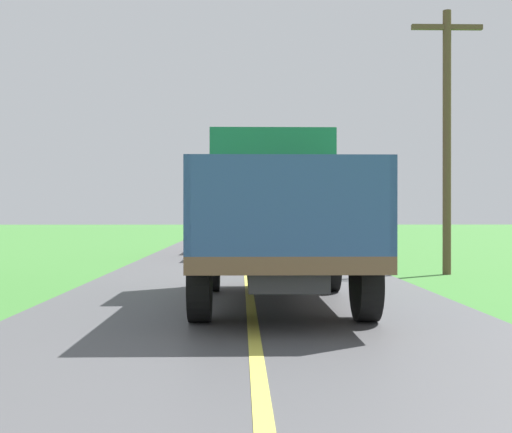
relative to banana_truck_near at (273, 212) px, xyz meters
The scene contains 3 objects.
banana_truck_near is the anchor object (origin of this frame).
banana_truck_far 12.47m from the banana_truck_near, 89.97° to the left, with size 2.38×5.81×2.80m.
utility_pole_roadside 6.98m from the banana_truck_near, 48.83° to the left, with size 1.71×0.20×6.33m.
Camera 1 is at (-0.15, 1.20, 1.43)m, focal length 47.42 mm.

